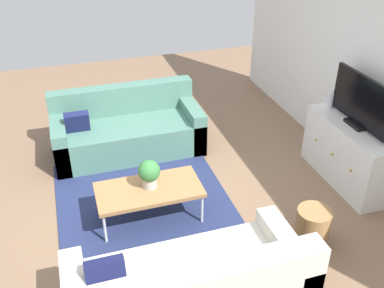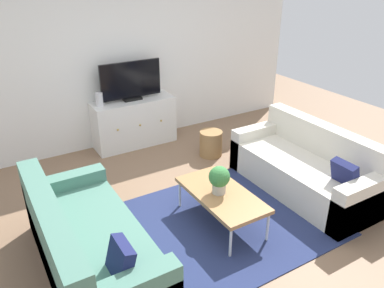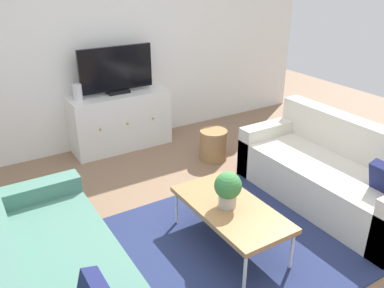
# 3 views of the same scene
# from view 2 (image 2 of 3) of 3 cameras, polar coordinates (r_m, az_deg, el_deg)

# --- Properties ---
(ground_plane) EXTENTS (10.00, 10.00, 0.00)m
(ground_plane) POSITION_cam_2_polar(r_m,az_deg,el_deg) (4.46, 2.41, -11.00)
(ground_plane) COLOR #84664C
(wall_back) EXTENTS (6.40, 0.12, 2.70)m
(wall_back) POSITION_cam_2_polar(r_m,az_deg,el_deg) (6.02, -11.05, 12.54)
(wall_back) COLOR white
(wall_back) RESTS_ON ground_plane
(area_rug) EXTENTS (2.50, 1.90, 0.01)m
(area_rug) POSITION_cam_2_polar(r_m,az_deg,el_deg) (4.35, 3.51, -11.93)
(area_rug) COLOR navy
(area_rug) RESTS_ON ground_plane
(couch_left_side) EXTENTS (0.85, 1.91, 0.82)m
(couch_left_side) POSITION_cam_2_polar(r_m,az_deg,el_deg) (3.76, -15.82, -14.63)
(couch_left_side) COLOR #4C7A6B
(couch_left_side) RESTS_ON ground_plane
(couch_right_side) EXTENTS (0.85, 1.91, 0.82)m
(couch_right_side) POSITION_cam_2_polar(r_m,az_deg,el_deg) (5.06, 16.89, -3.61)
(couch_right_side) COLOR beige
(couch_right_side) RESTS_ON ground_plane
(coffee_table) EXTENTS (0.55, 1.09, 0.40)m
(coffee_table) POSITION_cam_2_polar(r_m,az_deg,el_deg) (4.19, 4.40, -7.59)
(coffee_table) COLOR #A37547
(coffee_table) RESTS_ON ground_plane
(potted_plant) EXTENTS (0.23, 0.23, 0.31)m
(potted_plant) POSITION_cam_2_polar(r_m,az_deg,el_deg) (4.09, 4.09, -5.18)
(potted_plant) COLOR #B7B2A8
(potted_plant) RESTS_ON coffee_table
(tv_console) EXTENTS (1.28, 0.47, 0.74)m
(tv_console) POSITION_cam_2_polar(r_m,az_deg,el_deg) (6.09, -8.60, 3.19)
(tv_console) COLOR white
(tv_console) RESTS_ON ground_plane
(flat_screen_tv) EXTENTS (0.95, 0.16, 0.59)m
(flat_screen_tv) POSITION_cam_2_polar(r_m,az_deg,el_deg) (5.89, -9.10, 9.25)
(flat_screen_tv) COLOR black
(flat_screen_tv) RESTS_ON tv_console
(glass_vase) EXTENTS (0.11, 0.11, 0.20)m
(glass_vase) POSITION_cam_2_polar(r_m,az_deg,el_deg) (5.77, -13.67, 6.47)
(glass_vase) COLOR silver
(glass_vase) RESTS_ON tv_console
(wicker_basket) EXTENTS (0.34, 0.34, 0.38)m
(wicker_basket) POSITION_cam_2_polar(r_m,az_deg,el_deg) (5.74, 2.83, 0.09)
(wicker_basket) COLOR #9E7547
(wicker_basket) RESTS_ON ground_plane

